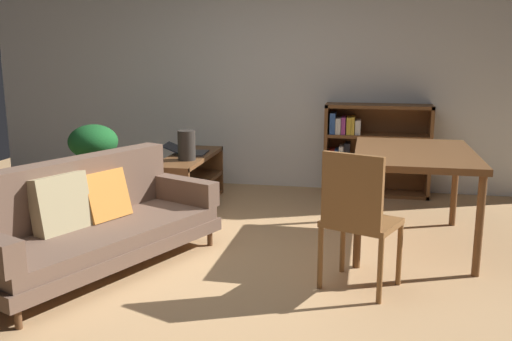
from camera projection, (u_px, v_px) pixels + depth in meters
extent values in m
plane|color=tan|center=(205.00, 268.00, 4.17)|extent=(8.16, 8.16, 0.00)
cube|color=silver|center=(269.00, 70.00, 6.48)|extent=(6.80, 0.10, 2.70)
cylinder|color=#56351E|center=(210.00, 238.00, 4.63)|extent=(0.04, 0.04, 0.13)
cylinder|color=#56351E|center=(18.00, 318.00, 3.24)|extent=(0.04, 0.04, 0.13)
cylinder|color=#56351E|center=(152.00, 224.00, 5.00)|extent=(0.04, 0.04, 0.13)
cube|color=brown|center=(99.00, 246.00, 4.10)|extent=(1.47, 2.04, 0.10)
cube|color=brown|center=(98.00, 233.00, 4.08)|extent=(1.41, 1.96, 0.10)
cube|color=brown|center=(69.00, 190.00, 4.19)|extent=(0.89, 1.74, 0.46)
cube|color=brown|center=(180.00, 189.00, 4.75)|extent=(0.74, 0.43, 0.20)
cube|color=tan|center=(61.00, 204.00, 3.96)|extent=(0.34, 0.46, 0.43)
cube|color=orange|center=(104.00, 196.00, 4.26)|extent=(0.36, 0.43, 0.39)
cube|color=brown|center=(206.00, 169.00, 6.34)|extent=(0.39, 0.04, 0.53)
cube|color=brown|center=(169.00, 195.00, 5.20)|extent=(0.39, 0.04, 0.53)
cube|color=brown|center=(190.00, 183.00, 5.77)|extent=(0.39, 1.19, 0.04)
cube|color=brown|center=(189.00, 158.00, 5.72)|extent=(0.39, 1.23, 0.04)
cube|color=brown|center=(190.00, 204.00, 5.82)|extent=(0.39, 1.19, 0.04)
cube|color=#333338|center=(195.00, 153.00, 5.82)|extent=(0.25, 0.33, 0.02)
cube|color=black|center=(175.00, 148.00, 5.83)|extent=(0.23, 0.32, 0.09)
cylinder|color=#2D2823|center=(187.00, 145.00, 5.46)|extent=(0.17, 0.17, 0.29)
cylinder|color=slate|center=(186.00, 139.00, 5.45)|extent=(0.09, 0.09, 0.01)
cylinder|color=#333338|center=(97.00, 199.00, 5.73)|extent=(0.27, 0.27, 0.19)
cylinder|color=#195623|center=(100.00, 168.00, 5.64)|extent=(0.18, 0.07, 0.48)
cylinder|color=#195623|center=(101.00, 169.00, 5.69)|extent=(0.13, 0.11, 0.44)
cylinder|color=#195623|center=(97.00, 164.00, 5.73)|extent=(0.06, 0.19, 0.54)
cylinder|color=#195623|center=(87.00, 161.00, 5.75)|extent=(0.27, 0.18, 0.58)
cylinder|color=#195623|center=(84.00, 168.00, 5.66)|extent=(0.25, 0.10, 0.48)
cylinder|color=#195623|center=(88.00, 164.00, 5.57)|extent=(0.10, 0.22, 0.60)
cylinder|color=#195623|center=(95.00, 174.00, 5.61)|extent=(0.12, 0.17, 0.39)
ellipsoid|color=#195623|center=(93.00, 142.00, 5.61)|extent=(0.49, 0.49, 0.34)
cylinder|color=brown|center=(361.00, 182.00, 5.27)|extent=(0.06, 0.06, 0.73)
cylinder|color=brown|center=(358.00, 220.00, 4.10)|extent=(0.06, 0.06, 0.73)
cylinder|color=brown|center=(455.00, 186.00, 5.11)|extent=(0.06, 0.06, 0.73)
cylinder|color=brown|center=(479.00, 226.00, 3.94)|extent=(0.06, 0.06, 0.73)
cube|color=brown|center=(414.00, 154.00, 4.52)|extent=(0.93, 1.32, 0.05)
cylinder|color=brown|center=(343.00, 243.00, 4.05)|extent=(0.04, 0.04, 0.43)
cylinder|color=brown|center=(399.00, 255.00, 3.82)|extent=(0.04, 0.04, 0.43)
cylinder|color=brown|center=(320.00, 258.00, 3.76)|extent=(0.04, 0.04, 0.43)
cylinder|color=brown|center=(380.00, 271.00, 3.54)|extent=(0.04, 0.04, 0.43)
cube|color=brown|center=(361.00, 223.00, 3.75)|extent=(0.57, 0.53, 0.04)
cube|color=brown|center=(352.00, 191.00, 3.55)|extent=(0.39, 0.19, 0.47)
cube|color=brown|center=(326.00, 148.00, 6.30)|extent=(0.04, 0.35, 1.00)
cube|color=brown|center=(429.00, 152.00, 6.09)|extent=(0.04, 0.35, 1.00)
cube|color=brown|center=(379.00, 106.00, 6.09)|extent=(1.14, 0.35, 0.04)
cube|color=brown|center=(375.00, 193.00, 6.29)|extent=(1.14, 0.35, 0.04)
cube|color=brown|center=(377.00, 148.00, 6.34)|extent=(1.10, 0.04, 1.00)
cube|color=brown|center=(376.00, 164.00, 6.23)|extent=(1.10, 0.33, 0.04)
cube|color=brown|center=(377.00, 136.00, 6.16)|extent=(1.10, 0.33, 0.04)
cube|color=#2D5199|center=(331.00, 181.00, 6.34)|extent=(0.04, 0.26, 0.20)
cube|color=black|center=(334.00, 180.00, 6.32)|extent=(0.03, 0.21, 0.23)
cube|color=black|center=(338.00, 181.00, 6.33)|extent=(0.03, 0.27, 0.20)
cube|color=#993884|center=(344.00, 182.00, 6.31)|extent=(0.07, 0.25, 0.18)
cube|color=red|center=(332.00, 155.00, 6.27)|extent=(0.06, 0.23, 0.14)
cube|color=#2D5199|center=(337.00, 155.00, 6.27)|extent=(0.04, 0.25, 0.14)
cube|color=silver|center=(341.00, 154.00, 6.25)|extent=(0.05, 0.25, 0.18)
cube|color=black|center=(347.00, 152.00, 6.23)|extent=(0.06, 0.22, 0.22)
cube|color=#2D5199|center=(333.00, 123.00, 6.20)|extent=(0.06, 0.25, 0.23)
cube|color=silver|center=(339.00, 125.00, 6.19)|extent=(0.06, 0.24, 0.17)
cube|color=#993884|center=(344.00, 125.00, 6.19)|extent=(0.04, 0.26, 0.18)
cube|color=gold|center=(349.00, 125.00, 6.18)|extent=(0.05, 0.27, 0.18)
cube|color=gold|center=(353.00, 125.00, 6.17)|extent=(0.04, 0.26, 0.19)
cube|color=silver|center=(358.00, 127.00, 6.15)|extent=(0.06, 0.22, 0.15)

